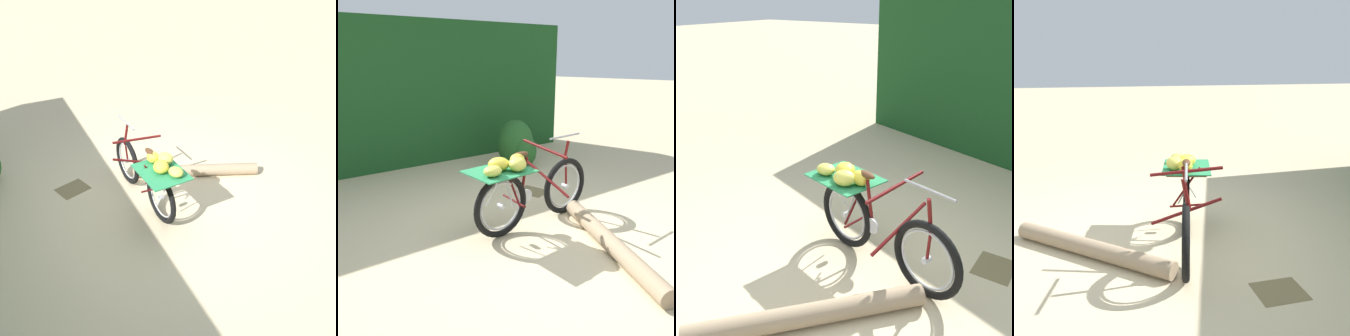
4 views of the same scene
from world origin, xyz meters
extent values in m
plane|color=beige|center=(0.00, 0.00, 0.00)|extent=(60.00, 60.00, 0.00)
cube|color=#19471E|center=(3.76, -1.21, 1.29)|extent=(3.05, 6.84, 2.59)
torus|color=black|center=(0.15, -0.80, 0.36)|extent=(0.25, 0.72, 0.73)
torus|color=#B7B7BC|center=(0.15, -0.80, 0.36)|extent=(0.17, 0.55, 0.57)
cylinder|color=#B7B7BC|center=(0.15, -0.80, 0.36)|extent=(0.09, 0.08, 0.06)
torus|color=black|center=(0.41, 0.21, 0.36)|extent=(0.25, 0.72, 0.73)
torus|color=#B7B7BC|center=(0.41, 0.21, 0.36)|extent=(0.17, 0.55, 0.57)
cylinder|color=#B7B7BC|center=(0.41, 0.21, 0.36)|extent=(0.09, 0.08, 0.06)
cylinder|color=#590F0F|center=(0.23, -0.49, 0.53)|extent=(0.69, 0.21, 0.30)
cylinder|color=#590F0F|center=(0.25, -0.42, 0.92)|extent=(0.70, 0.22, 0.11)
cylinder|color=#590F0F|center=(0.33, -0.12, 0.64)|extent=(0.12, 0.06, 0.49)
cylinder|color=#590F0F|center=(0.37, 0.03, 0.38)|extent=(0.38, 0.12, 0.05)
cylinder|color=#590F0F|center=(0.38, 0.07, 0.59)|extent=(0.32, 0.10, 0.47)
cylinder|color=#590F0F|center=(0.14, -0.81, 0.52)|extent=(0.05, 0.04, 0.30)
cylinder|color=#590F0F|center=(0.15, -0.79, 0.81)|extent=(0.10, 0.06, 0.30)
cylinder|color=gray|center=(0.16, -0.76, 1.02)|extent=(0.16, 0.51, 0.02)
ellipsoid|color=#4C2D19|center=(0.34, -0.06, 0.91)|extent=(0.14, 0.24, 0.06)
cylinder|color=#B7B7BC|center=(0.32, -0.16, 0.40)|extent=(0.06, 0.16, 0.16)
cylinder|color=#B7B7BC|center=(0.39, 0.12, 0.56)|extent=(0.20, 0.07, 0.39)
cylinder|color=#B7B7BC|center=(0.44, 0.32, 0.56)|extent=(0.24, 0.08, 0.39)
cube|color=brown|center=(0.42, 0.23, 0.76)|extent=(0.58, 0.69, 0.02)
cube|color=#287F4C|center=(0.42, 0.23, 0.78)|extent=(0.70, 0.80, 0.01)
ellipsoid|color=yellow|center=(0.35, 0.00, 0.86)|extent=(0.16, 0.19, 0.15)
ellipsoid|color=#CCC64C|center=(0.26, 0.13, 0.86)|extent=(0.24, 0.26, 0.15)
ellipsoid|color=#CCC64C|center=(0.36, 0.43, 0.84)|extent=(0.20, 0.22, 0.11)
ellipsoid|color=yellow|center=(0.43, 0.23, 0.85)|extent=(0.30, 0.30, 0.15)
cylinder|color=#9E8466|center=(-0.71, -0.19, 0.09)|extent=(1.59, 1.42, 0.18)
ellipsoid|color=#235623|center=(1.94, -2.32, 0.42)|extent=(0.67, 0.60, 0.84)
ellipsoid|color=#235623|center=(1.71, -2.27, 0.29)|extent=(0.46, 0.41, 0.59)
ellipsoid|color=#235623|center=(2.15, -2.38, 0.27)|extent=(0.42, 0.38, 0.54)
cylinder|color=#4C3823|center=(1.94, -2.32, 0.08)|extent=(0.06, 0.06, 0.17)
cube|color=olive|center=(0.89, -1.22, 0.00)|extent=(0.44, 0.36, 0.01)
camera|label=1|loc=(3.27, 3.26, 3.50)|focal=42.50mm
camera|label=2|loc=(-1.85, 3.27, 1.96)|focal=39.63mm
camera|label=3|loc=(-2.65, -1.86, 2.47)|focal=43.50mm
camera|label=4|loc=(-0.62, -3.76, 1.93)|focal=39.43mm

